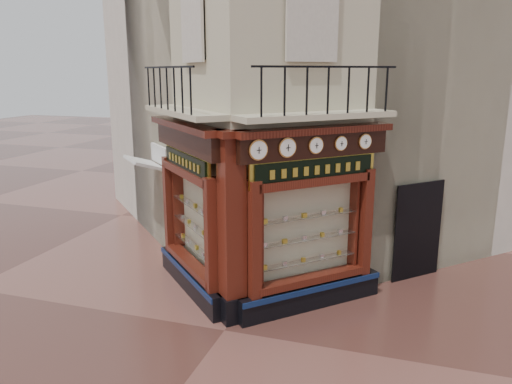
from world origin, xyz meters
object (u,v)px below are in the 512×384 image
at_px(clock_d, 341,143).
at_px(signboard_right, 315,170).
at_px(corner_pilaster, 232,231).
at_px(signboard_left, 186,162).
at_px(awning, 149,252).
at_px(clock_b, 287,148).
at_px(clock_a, 258,150).
at_px(clock_c, 316,145).
at_px(clock_e, 365,141).

distance_m(clock_d, signboard_right, 0.76).
xyz_separation_m(corner_pilaster, signboard_left, (-1.46, 1.01, 1.15)).
distance_m(awning, signboard_right, 6.33).
bearing_deg(signboard_left, clock_b, -148.67).
height_order(clock_a, clock_c, clock_a).
relative_size(awning, signboard_right, 0.64).
bearing_deg(clock_b, awning, 106.32).
height_order(clock_d, signboard_left, clock_d).
bearing_deg(awning, corner_pilaster, -173.96).
bearing_deg(corner_pilaster, signboard_right, -10.25).
relative_size(signboard_left, signboard_right, 0.91).
height_order(clock_b, signboard_left, clock_b).
bearing_deg(clock_d, clock_b, 180.00).
bearing_deg(clock_d, signboard_right, 168.44).
bearing_deg(clock_e, awning, 123.58).
distance_m(clock_c, clock_e, 1.25).
relative_size(clock_e, signboard_left, 0.17).
bearing_deg(awning, clock_d, -151.56).
relative_size(clock_d, clock_e, 0.94).
distance_m(clock_a, signboard_left, 2.34).
distance_m(clock_b, signboard_left, 2.60).
distance_m(clock_e, signboard_left, 3.93).
relative_size(clock_b, signboard_right, 0.18).
distance_m(corner_pilaster, awning, 5.13).
bearing_deg(signboard_left, clock_a, -162.52).
relative_size(clock_a, clock_c, 1.15).
height_order(awning, signboard_left, signboard_left).
bearing_deg(corner_pilaster, signboard_left, 100.25).
relative_size(clock_c, clock_e, 1.05).
relative_size(awning, signboard_left, 0.70).
bearing_deg(signboard_right, clock_c, -124.73).
xyz_separation_m(corner_pilaster, clock_d, (1.92, 1.32, 1.67)).
distance_m(corner_pilaster, signboard_left, 2.12).
xyz_separation_m(clock_c, clock_e, (0.88, 0.88, 0.00)).
xyz_separation_m(clock_a, clock_d, (1.36, 1.36, 0.00)).
xyz_separation_m(clock_a, clock_b, (0.45, 0.45, 0.00)).
height_order(clock_d, awning, clock_d).
xyz_separation_m(clock_b, awning, (-4.71, 2.58, -3.62)).
height_order(clock_a, clock_e, clock_a).
relative_size(corner_pilaster, clock_b, 10.08).
height_order(clock_b, signboard_right, clock_b).
height_order(clock_a, signboard_left, clock_a).
height_order(clock_c, clock_d, clock_c).
distance_m(clock_c, signboard_left, 2.99).
xyz_separation_m(clock_b, clock_e, (1.35, 1.35, -0.00)).
bearing_deg(signboard_left, clock_d, -129.87).
xyz_separation_m(clock_d, clock_e, (0.44, 0.44, 0.00)).
relative_size(clock_d, awning, 0.22).
relative_size(clock_c, clock_d, 1.13).
distance_m(clock_a, clock_b, 0.64).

